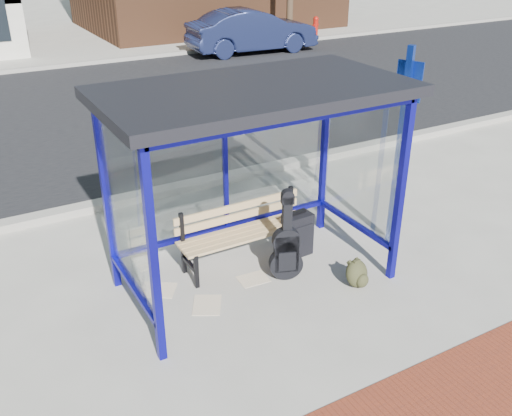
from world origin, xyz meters
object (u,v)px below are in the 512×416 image
guitar_bag (286,249)px  fire_hydrant (316,25)px  suitcase (297,235)px  parked_car (252,31)px  bench (244,229)px  backpack (357,274)px

guitar_bag → fire_hydrant: 17.46m
suitcase → parked_car: size_ratio=0.15×
parked_car → fire_hydrant: 4.25m
bench → fire_hydrant: (10.52, 13.53, -0.08)m
parked_car → fire_hydrant: parked_car is taller
bench → suitcase: bench is taller
bench → fire_hydrant: size_ratio=2.46×
backpack → suitcase: bearing=98.2°
bench → guitar_bag: size_ratio=1.57×
backpack → fire_hydrant: size_ratio=0.49×
guitar_bag → parked_car: parked_car is taller
bench → backpack: (0.91, -1.18, -0.30)m
bench → guitar_bag: (0.26, -0.60, -0.06)m
bench → backpack: bearing=-52.8°
suitcase → backpack: size_ratio=1.85×
bench → suitcase: bearing=-17.1°
guitar_bag → parked_car: (6.41, 12.36, 0.31)m
guitar_bag → fire_hydrant: guitar_bag is taller
suitcase → parked_car: bearing=60.4°
bench → fire_hydrant: bench is taller
parked_car → fire_hydrant: (3.85, 1.77, -0.33)m
bench → suitcase: size_ratio=2.73×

